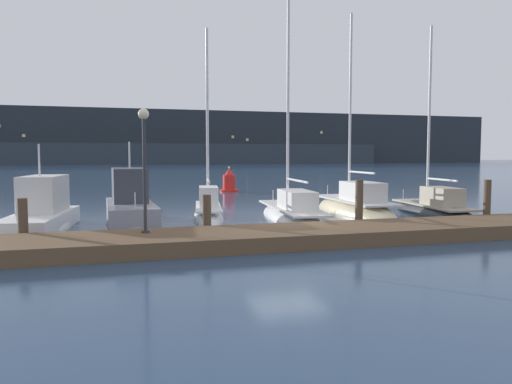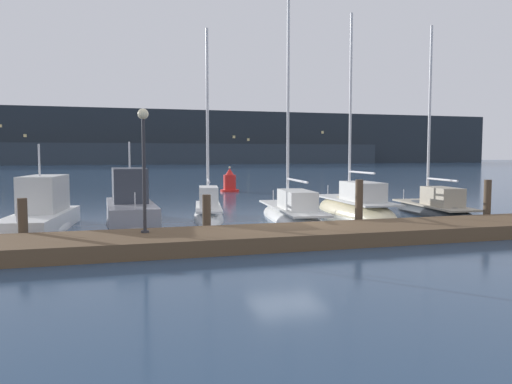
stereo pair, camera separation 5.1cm
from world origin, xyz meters
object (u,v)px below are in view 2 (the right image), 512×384
at_px(motorboat_berth_2, 131,213).
at_px(sailboat_berth_6, 434,212).
at_px(channel_buoy, 230,182).
at_px(dock_lamppost, 144,149).
at_px(sailboat_berth_5, 355,210).
at_px(sailboat_berth_4, 292,216).
at_px(motorboat_berth_1, 41,221).
at_px(sailboat_berth_3, 208,214).

relative_size(motorboat_berth_2, sailboat_berth_6, 0.67).
xyz_separation_m(channel_buoy, dock_lamppost, (-7.48, -21.09, 2.22)).
bearing_deg(sailboat_berth_5, sailboat_berth_6, -23.79).
bearing_deg(sailboat_berth_4, motorboat_berth_1, -178.88).
distance_m(sailboat_berth_4, channel_buoy, 16.37).
distance_m(sailboat_berth_4, sailboat_berth_5, 3.83).
xyz_separation_m(sailboat_berth_5, channel_buoy, (-2.50, 15.05, 0.55)).
bearing_deg(motorboat_berth_1, dock_lamppost, -53.11).
distance_m(sailboat_berth_5, sailboat_berth_6, 3.56).
xyz_separation_m(sailboat_berth_3, sailboat_berth_4, (3.35, -1.22, -0.03)).
distance_m(sailboat_berth_6, channel_buoy, 17.47).
distance_m(channel_buoy, dock_lamppost, 22.49).
bearing_deg(dock_lamppost, sailboat_berth_4, 36.77).
bearing_deg(sailboat_berth_3, sailboat_berth_5, 0.42).
bearing_deg(motorboat_berth_2, dock_lamppost, -87.74).
bearing_deg(sailboat_berth_5, channel_buoy, 99.44).
xyz_separation_m(sailboat_berth_5, sailboat_berth_6, (3.25, -1.44, 0.00)).
height_order(sailboat_berth_3, sailboat_berth_4, sailboat_berth_4).
distance_m(sailboat_berth_3, channel_buoy, 15.75).
bearing_deg(sailboat_berth_5, sailboat_berth_4, -160.58).
bearing_deg(channel_buoy, sailboat_berth_4, -93.89).
relative_size(sailboat_berth_3, sailboat_berth_5, 0.86).
distance_m(sailboat_berth_4, dock_lamppost, 8.41).
distance_m(sailboat_berth_3, sailboat_berth_6, 10.31).
height_order(sailboat_berth_4, channel_buoy, sailboat_berth_4).
xyz_separation_m(sailboat_berth_3, dock_lamppost, (-3.03, -5.99, 2.72)).
height_order(sailboat_berth_3, channel_buoy, sailboat_berth_3).
distance_m(motorboat_berth_2, channel_buoy, 17.31).
bearing_deg(channel_buoy, sailboat_berth_6, -70.75).
height_order(motorboat_berth_2, channel_buoy, motorboat_berth_2).
bearing_deg(sailboat_berth_6, sailboat_berth_5, 156.21).
bearing_deg(sailboat_berth_4, dock_lamppost, -143.23).
xyz_separation_m(motorboat_berth_2, sailboat_berth_3, (3.25, 0.40, -0.22)).
bearing_deg(channel_buoy, sailboat_berth_5, -80.56).
distance_m(motorboat_berth_2, sailboat_berth_3, 3.28).
relative_size(sailboat_berth_4, sailboat_berth_6, 1.23).
relative_size(sailboat_berth_3, sailboat_berth_4, 0.76).
height_order(motorboat_berth_1, sailboat_berth_3, sailboat_berth_3).
bearing_deg(sailboat_berth_4, sailboat_berth_5, 19.42).
bearing_deg(motorboat_berth_1, sailboat_berth_5, 6.24).
height_order(sailboat_berth_3, sailboat_berth_5, sailboat_berth_5).
distance_m(motorboat_berth_1, channel_buoy, 19.80).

